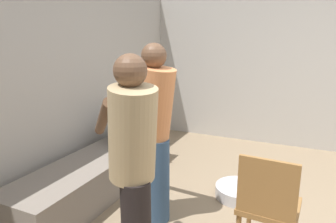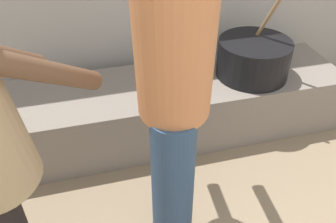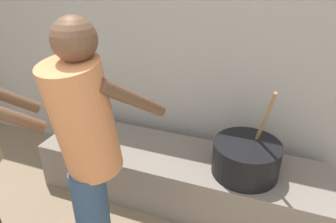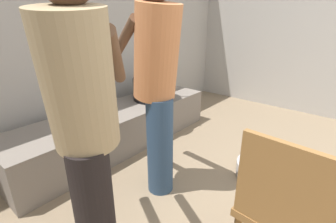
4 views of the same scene
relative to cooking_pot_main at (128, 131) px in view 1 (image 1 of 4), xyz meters
The scene contains 8 objects.
block_enclosure_rear 1.17m from the cooking_pot_main, 145.32° to the left, with size 5.72×0.20×2.32m, color #ADA8A0.
block_enclosure_right 2.93m from the cooking_pot_main, 47.08° to the right, with size 0.20×5.51×2.32m, color #ADA8A0.
hearth_ledge 0.61m from the cooking_pot_main, behind, with size 2.28×0.60×0.41m, color slate.
cooking_pot_main is the anchor object (origin of this frame).
cook_in_tan_shirt 1.77m from the cooking_pot_main, 146.69° to the right, with size 0.68×0.69×1.54m.
cook_in_orange_shirt 1.14m from the cooking_pot_main, 135.05° to the right, with size 0.50×0.73×1.60m.
chair_brown_wood 2.01m from the cooking_pot_main, 119.48° to the right, with size 0.42×0.42×0.88m.
metal_mixing_bowl 1.47m from the cooking_pot_main, 92.53° to the right, with size 0.51×0.51×0.12m, color #B7B7BC.
Camera 1 is at (-2.16, 0.20, 1.61)m, focal length 31.90 mm.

